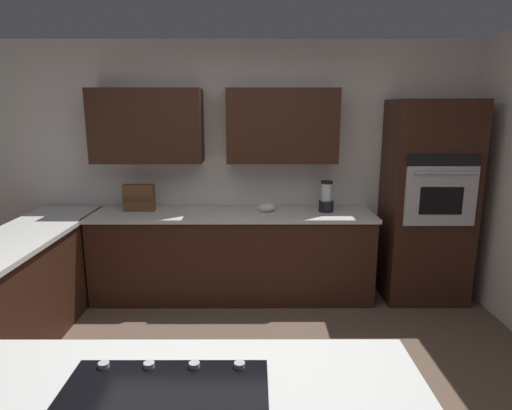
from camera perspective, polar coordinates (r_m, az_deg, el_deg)
The scene contains 10 objects.
ground_plane at distance 3.19m, azimuth -2.72°, elevation -24.58°, with size 14.00×14.00×0.00m, color brown.
wall_back at distance 4.61m, azimuth -2.64°, elevation 6.22°, with size 6.00×0.44×2.60m.
lower_cabinets_back at distance 4.52m, azimuth -3.06°, elevation -6.78°, with size 2.80×0.60×0.86m, color #381E14.
countertop_back at distance 4.39m, azimuth -3.13°, elevation -1.23°, with size 2.84×0.64×0.04m, color silver.
lower_cabinets_side at distance 3.95m, azimuth -30.42°, elevation -11.50°, with size 0.60×2.90×0.86m, color #381E14.
wall_oven at distance 4.68m, azimuth 21.44°, elevation 0.35°, with size 0.80×0.66×2.01m.
cooktop at distance 1.70m, azimuth -12.47°, elevation -24.29°, with size 0.76×0.56×0.03m.
blender at distance 4.45m, azimuth 9.18°, elevation 0.85°, with size 0.15×0.15×0.31m.
mixing_bowl at distance 4.41m, azimuth 1.43°, elevation -0.22°, with size 0.18×0.18×0.10m, color white.
spice_rack at distance 4.58m, azimuth -15.05°, elevation 0.93°, with size 0.31×0.11×0.27m.
Camera 1 is at (-0.13, 2.54, 1.92)m, focal length 30.59 mm.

